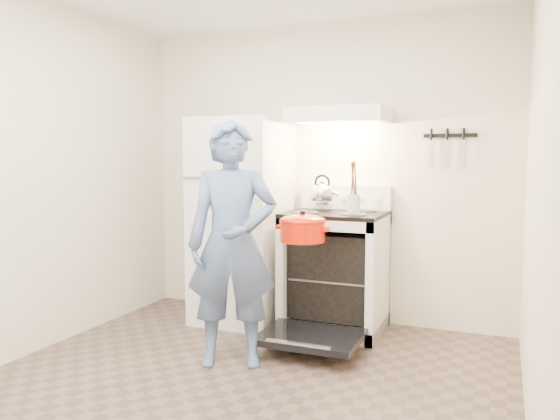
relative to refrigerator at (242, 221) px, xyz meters
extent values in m
plane|color=brown|center=(0.58, -1.45, -0.85)|extent=(3.60, 3.60, 0.00)
cube|color=beige|center=(0.58, 0.35, 0.40)|extent=(3.20, 0.02, 2.50)
cube|color=silver|center=(0.00, 0.00, 0.00)|extent=(0.70, 0.70, 1.70)
cube|color=silver|center=(0.81, 0.02, -0.39)|extent=(0.76, 0.65, 0.92)
cube|color=black|center=(0.81, 0.02, 0.09)|extent=(0.76, 0.65, 0.03)
cube|color=silver|center=(0.81, 0.31, 0.20)|extent=(0.76, 0.07, 0.20)
cube|color=black|center=(0.81, -0.57, -0.72)|extent=(0.70, 0.54, 0.04)
cube|color=slate|center=(0.81, 0.02, -0.41)|extent=(0.60, 0.52, 0.01)
cube|color=silver|center=(0.81, 0.10, 0.86)|extent=(0.76, 0.50, 0.12)
cube|color=black|center=(1.63, 0.33, 0.70)|extent=(0.40, 0.02, 0.03)
cylinder|color=olive|center=(0.78, -0.01, -0.40)|extent=(0.31, 0.31, 0.02)
cylinder|color=silver|center=(1.01, -0.20, 0.20)|extent=(0.10, 0.10, 0.13)
imported|color=#3B527A|center=(0.38, -0.93, -0.04)|extent=(0.70, 0.59, 1.62)
camera|label=1|loc=(2.03, -4.10, 0.53)|focal=35.00mm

